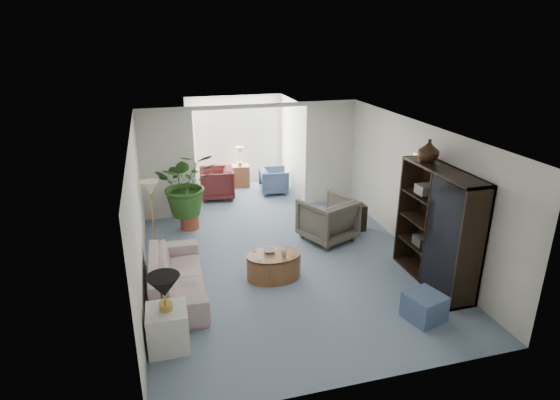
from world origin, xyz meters
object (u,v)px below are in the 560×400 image
object	(u,v)px
floor_lamp	(150,188)
sunroom_table	(240,176)
coffee_table	(274,266)
cabinet_urn	(429,150)
coffee_bowl	(269,251)
sunroom_chair_blue	(274,181)
wingback_chair	(328,219)
ottoman	(424,307)
coffee_cup	(284,253)
framed_picture	(422,169)
plant_pot	(190,221)
end_table	(168,328)
entertainment_cabinet	(438,227)
sunroom_chair_maroon	(217,183)
sofa	(177,276)
table_lamp	(164,286)
side_table_dark	(353,217)

from	to	relation	value
floor_lamp	sunroom_table	xyz separation A→B (m)	(2.34, 3.30, -0.96)
coffee_table	cabinet_urn	size ratio (longest dim) A/B	2.58
cabinet_urn	sunroom_table	distance (m)	6.08
cabinet_urn	floor_lamp	bearing A→B (deg)	155.75
coffee_bowl	sunroom_chair_blue	world-z (taller)	sunroom_chair_blue
wingback_chair	ottoman	world-z (taller)	wingback_chair
coffee_cup	framed_picture	bearing A→B (deg)	5.30
floor_lamp	plant_pot	distance (m)	1.55
end_table	entertainment_cabinet	size ratio (longest dim) A/B	0.30
ottoman	sunroom_chair_maroon	bearing A→B (deg)	110.11
sunroom_chair_blue	sunroom_table	xyz separation A→B (m)	(-0.75, 0.75, -0.03)
coffee_table	sunroom_table	xyz separation A→B (m)	(0.38, 5.02, 0.07)
cabinet_urn	coffee_cup	bearing A→B (deg)	174.75
floor_lamp	ottoman	size ratio (longest dim) A/B	0.72
end_table	sunroom_table	world-z (taller)	end_table
entertainment_cabinet	sunroom_chair_blue	size ratio (longest dim) A/B	2.77
wingback_chair	end_table	bearing A→B (deg)	16.04
coffee_cup	wingback_chair	world-z (taller)	wingback_chair
framed_picture	entertainment_cabinet	bearing A→B (deg)	-103.35
sofa	floor_lamp	distance (m)	2.04
sunroom_table	coffee_table	bearing A→B (deg)	-94.34
end_table	coffee_table	xyz separation A→B (m)	(1.84, 1.42, -0.07)
sofa	ottoman	distance (m)	3.88
framed_picture	ottoman	size ratio (longest dim) A/B	0.99
sunroom_chair_blue	sunroom_chair_maroon	distance (m)	1.50
coffee_table	coffee_bowl	bearing A→B (deg)	116.57
framed_picture	coffee_table	distance (m)	3.17
coffee_bowl	entertainment_cabinet	size ratio (longest dim) A/B	0.11
sofa	end_table	xyz separation A→B (m)	(-0.20, -1.35, -0.02)
sofa	cabinet_urn	world-z (taller)	cabinet_urn
framed_picture	coffee_cup	world-z (taller)	framed_picture
table_lamp	side_table_dark	xyz separation A→B (m)	(3.99, 2.94, -0.66)
wingback_chair	plant_pot	world-z (taller)	wingback_chair
coffee_table	side_table_dark	distance (m)	2.63
floor_lamp	sunroom_chair_blue	size ratio (longest dim) A/B	0.50
end_table	sunroom_table	size ratio (longest dim) A/B	1.01
framed_picture	coffee_bowl	distance (m)	3.11
sofa	wingback_chair	size ratio (longest dim) A/B	2.23
framed_picture	table_lamp	world-z (taller)	framed_picture
entertainment_cabinet	ottoman	distance (m)	1.43
end_table	coffee_cup	distance (m)	2.40
framed_picture	floor_lamp	xyz separation A→B (m)	(-4.76, 1.57, -0.45)
framed_picture	end_table	size ratio (longest dim) A/B	0.84
coffee_bowl	cabinet_urn	size ratio (longest dim) A/B	0.58
side_table_dark	coffee_cup	bearing A→B (deg)	-141.00
side_table_dark	cabinet_urn	xyz separation A→B (m)	(0.43, -1.84, 1.89)
end_table	table_lamp	xyz separation A→B (m)	(0.00, 0.00, 0.65)
framed_picture	plant_pot	xyz separation A→B (m)	(-4.02, 2.39, -1.54)
wingback_chair	entertainment_cabinet	xyz separation A→B (m)	(1.13, -2.04, 0.55)
wingback_chair	ottoman	size ratio (longest dim) A/B	1.93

